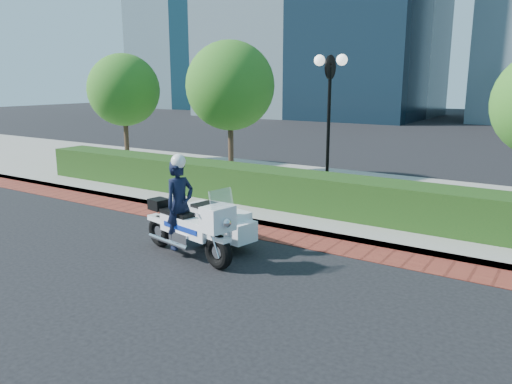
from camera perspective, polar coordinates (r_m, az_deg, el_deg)
The scene contains 8 objects.
ground at distance 11.65m, azimuth -7.54°, elevation -5.66°, with size 120.00×120.00×0.00m, color black.
brick_strip at distance 12.77m, azimuth -3.18°, elevation -3.89°, with size 60.00×1.00×0.01m, color maroon.
sidewalk at distance 16.48m, azimuth 6.05°, elevation 0.12°, with size 60.00×8.00×0.15m, color gray.
hedge_main at distance 14.31m, azimuth 1.74°, elevation 0.60°, with size 18.00×1.20×1.00m, color #133311.
lamppost at distance 14.95m, azimuth 8.36°, elevation 9.93°, with size 1.02×0.70×4.21m.
tree_a at distance 22.02m, azimuth -14.89°, elevation 11.19°, with size 3.00×3.00×4.58m.
tree_b at distance 18.34m, azimuth -2.97°, elevation 12.03°, with size 3.20×3.20×4.89m.
police_motorcycle at distance 10.77m, azimuth -6.67°, elevation -3.03°, with size 2.67×2.15×2.17m.
Camera 1 is at (7.23, -8.38, 3.65)m, focal length 35.00 mm.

